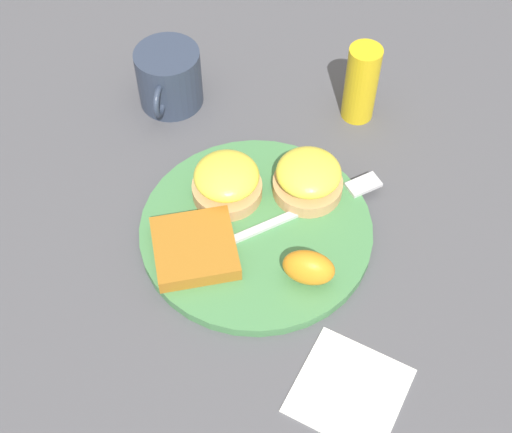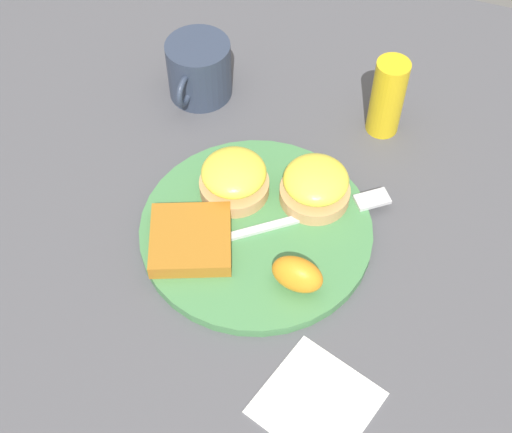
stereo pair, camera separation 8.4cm
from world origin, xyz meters
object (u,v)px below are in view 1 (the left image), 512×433
(sandwich_benedict_left, at_px, (308,178))
(hashbrown_patty, at_px, (195,248))
(fork, at_px, (317,204))
(orange_wedge, at_px, (309,268))
(sandwich_benedict_right, at_px, (227,181))
(cup, at_px, (169,78))
(condiment_bottle, at_px, (361,83))

(sandwich_benedict_left, xyz_separation_m, hashbrown_patty, (0.12, -0.12, -0.02))
(hashbrown_patty, bearing_deg, fork, 125.48)
(sandwich_benedict_left, xyz_separation_m, orange_wedge, (0.13, 0.02, -0.00))
(sandwich_benedict_right, xyz_separation_m, hashbrown_patty, (0.09, -0.02, -0.02))
(hashbrown_patty, height_order, orange_wedge, orange_wedge)
(sandwich_benedict_left, relative_size, sandwich_benedict_right, 1.00)
(hashbrown_patty, distance_m, orange_wedge, 0.14)
(hashbrown_patty, xyz_separation_m, fork, (-0.09, 0.13, -0.01))
(cup, relative_size, condiment_bottle, 1.03)
(hashbrown_patty, relative_size, cup, 0.80)
(sandwich_benedict_left, xyz_separation_m, sandwich_benedict_right, (0.02, -0.10, 0.00))
(hashbrown_patty, bearing_deg, cup, -160.02)
(sandwich_benedict_left, height_order, sandwich_benedict_right, same)
(orange_wedge, height_order, fork, orange_wedge)
(sandwich_benedict_right, bearing_deg, condiment_bottle, 141.12)
(fork, bearing_deg, orange_wedge, 0.99)
(condiment_bottle, bearing_deg, sandwich_benedict_left, -17.16)
(hashbrown_patty, bearing_deg, orange_wedge, 85.05)
(hashbrown_patty, distance_m, condiment_bottle, 0.32)
(fork, bearing_deg, cup, -125.63)
(fork, xyz_separation_m, condiment_bottle, (-0.18, 0.03, 0.04))
(sandwich_benedict_left, relative_size, orange_wedge, 1.45)
(fork, height_order, cup, cup)
(fork, xyz_separation_m, cup, (-0.16, -0.23, 0.03))
(orange_wedge, xyz_separation_m, cup, (-0.27, -0.23, 0.01))
(hashbrown_patty, bearing_deg, sandwich_benedict_left, 134.52)
(orange_wedge, xyz_separation_m, condiment_bottle, (-0.29, 0.03, 0.02))
(sandwich_benedict_left, bearing_deg, condiment_bottle, 162.84)
(sandwich_benedict_left, xyz_separation_m, condiment_bottle, (-0.16, 0.05, 0.02))
(fork, bearing_deg, sandwich_benedict_right, -89.17)
(hashbrown_patty, height_order, fork, hashbrown_patty)
(fork, distance_m, cup, 0.28)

